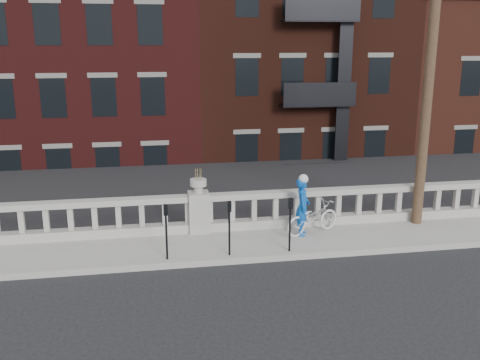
% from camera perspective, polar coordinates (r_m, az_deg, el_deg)
% --- Properties ---
extents(ground, '(120.00, 120.00, 0.00)m').
position_cam_1_polar(ground, '(11.17, -2.31, -13.06)').
color(ground, black).
rests_on(ground, ground).
extents(sidewalk, '(32.00, 2.20, 0.15)m').
position_cam_1_polar(sidewalk, '(13.85, -3.97, -7.08)').
color(sidewalk, gray).
rests_on(sidewalk, ground).
extents(balustrade, '(28.00, 0.34, 1.03)m').
position_cam_1_polar(balustrade, '(14.55, -4.40, -3.65)').
color(balustrade, gray).
rests_on(balustrade, sidewalk).
extents(planter_pedestal, '(0.55, 0.55, 1.76)m').
position_cam_1_polar(planter_pedestal, '(14.49, -4.42, -2.93)').
color(planter_pedestal, gray).
rests_on(planter_pedestal, sidewalk).
extents(lower_level, '(80.00, 44.00, 20.80)m').
position_cam_1_polar(lower_level, '(33.01, -6.77, 10.04)').
color(lower_level, '#605E59').
rests_on(lower_level, ground).
extents(utility_pole, '(1.60, 0.28, 10.00)m').
position_cam_1_polar(utility_pole, '(15.35, 19.82, 13.95)').
color(utility_pole, '#422D1E').
rests_on(utility_pole, sidewalk).
extents(parking_meter_b, '(0.10, 0.09, 1.36)m').
position_cam_1_polar(parking_meter_b, '(12.68, -7.89, -4.83)').
color(parking_meter_b, black).
rests_on(parking_meter_b, sidewalk).
extents(parking_meter_c, '(0.10, 0.09, 1.36)m').
position_cam_1_polar(parking_meter_c, '(12.81, -1.15, -4.50)').
color(parking_meter_c, black).
rests_on(parking_meter_c, sidewalk).
extents(parking_meter_d, '(0.10, 0.09, 1.36)m').
position_cam_1_polar(parking_meter_d, '(13.11, 5.36, -4.11)').
color(parking_meter_d, black).
rests_on(parking_meter_d, sidewalk).
extents(bicycle, '(1.79, 1.21, 0.89)m').
position_cam_1_polar(bicycle, '(14.52, 7.74, -3.97)').
color(bicycle, silver).
rests_on(bicycle, sidewalk).
extents(cyclist, '(0.53, 0.66, 1.56)m').
position_cam_1_polar(cyclist, '(14.29, 6.69, -2.84)').
color(cyclist, '#0B50B3').
rests_on(cyclist, sidewalk).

